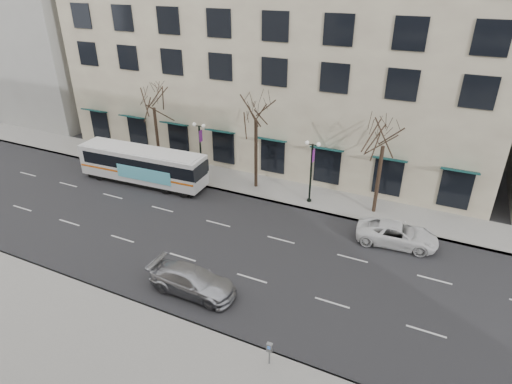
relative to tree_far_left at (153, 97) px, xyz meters
The scene contains 12 objects.
ground 14.91m from the tree_far_left, 41.35° to the right, with size 160.00×160.00×0.00m, color black.
sidewalk_far 16.40m from the tree_far_left, ahead, with size 80.00×4.00×0.15m, color gray.
building_hotel 15.52m from the tree_far_left, 56.75° to the left, with size 40.00×20.00×24.00m, color tan.
tree_far_left is the anchor object (origin of this frame).
tree_far_mid 10.00m from the tree_far_left, ahead, with size 3.60×3.60×8.55m.
tree_far_right 20.00m from the tree_far_left, ahead, with size 3.60×3.60×8.06m.
lamp_post_left 6.29m from the tree_far_left, ahead, with size 1.22×0.45×5.21m.
lamp_post_right 15.48m from the tree_far_left, ahead, with size 1.22×0.45×5.21m.
city_bus 6.04m from the tree_far_left, 75.65° to the right, with size 11.62×3.12×3.12m.
silver_car 19.36m from the tree_far_left, 47.56° to the right, with size 2.12×5.22×1.51m, color #A6A8AE.
white_pickup 23.28m from the tree_far_left, ahead, with size 2.47×5.36×1.49m, color silver.
pay_station 25.46m from the tree_far_left, 41.71° to the right, with size 0.28×0.19×1.27m.
Camera 1 is at (14.02, -20.73, 16.56)m, focal length 30.00 mm.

